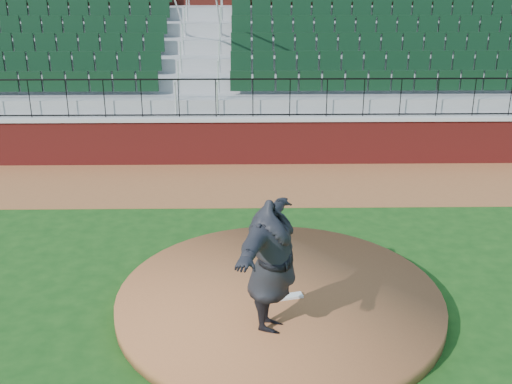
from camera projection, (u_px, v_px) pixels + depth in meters
ground at (257, 295)px, 10.70m from camera, size 90.00×90.00×0.00m
warning_track at (254, 183)px, 15.72m from camera, size 34.00×3.20×0.01m
field_wall at (253, 142)px, 16.99m from camera, size 34.00×0.35×1.20m
wall_cap at (253, 118)px, 16.76m from camera, size 34.00×0.45×0.10m
wall_railing at (253, 98)px, 16.55m from camera, size 34.00×0.05×1.00m
seating_stands at (252, 61)px, 18.91m from camera, size 34.00×5.10×4.60m
concourse_wall at (251, 34)px, 21.35m from camera, size 34.00×0.50×5.50m
pitchers_mound at (279, 301)px, 10.30m from camera, size 5.30×5.30×0.25m
pitching_rubber at (284, 297)px, 10.12m from camera, size 0.63×0.30×0.04m
pitcher at (271, 266)px, 8.97m from camera, size 1.34×2.62×2.06m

